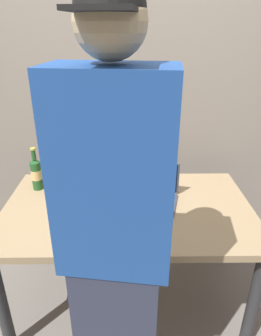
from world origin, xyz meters
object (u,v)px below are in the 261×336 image
person_figure (117,248)px  beer_bottle_brown (37,173)px  beer_bottle_amber (60,169)px  laptop (152,192)px  beer_bottle_dark (58,177)px

person_figure → beer_bottle_brown: bearing=122.2°
beer_bottle_amber → person_figure: bearing=-66.2°
laptop → beer_bottle_dark: 0.59m
laptop → beer_bottle_dark: size_ratio=1.22×
laptop → beer_bottle_amber: 0.62m
beer_bottle_dark → beer_bottle_brown: 0.15m
beer_bottle_dark → beer_bottle_amber: beer_bottle_amber is taller
laptop → person_figure: size_ratio=0.20×
beer_bottle_dark → laptop: bearing=-9.2°
beer_bottle_dark → beer_bottle_amber: size_ratio=0.96×
beer_bottle_brown → beer_bottle_amber: beer_bottle_amber is taller
beer_bottle_brown → beer_bottle_amber: (0.14, 0.05, 0.01)m
laptop → beer_bottle_brown: size_ratio=1.30×
beer_bottle_dark → beer_bottle_amber: bearing=93.6°
person_figure → beer_bottle_amber: bearing=113.8°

